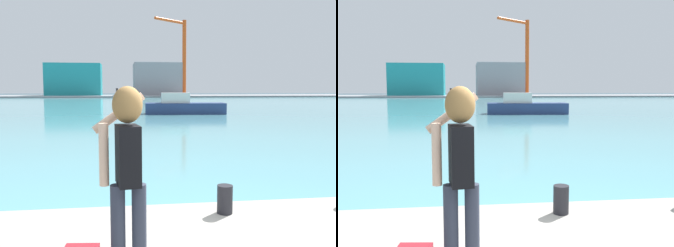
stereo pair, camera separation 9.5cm
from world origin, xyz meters
The scene contains 9 objects.
ground_plane centered at (0.00, 50.00, 0.00)m, with size 220.00×220.00×0.00m, color #334751.
harbor_water centered at (0.00, 52.00, 0.01)m, with size 140.00×100.00×0.02m, color #599EA8.
far_shore_dock centered at (0.00, 92.00, 0.20)m, with size 140.00×20.00×0.40m, color gray.
person_photographer centered at (-1.20, 0.17, 1.53)m, with size 0.53×0.55×1.74m.
harbor_bollard centered at (0.15, 1.52, 0.66)m, with size 0.21×0.21×0.39m, color black.
boat_moored centered at (4.00, 26.93, 0.66)m, with size 6.94×2.62×1.80m.
warehouse_left centered at (-13.35, 92.19, 4.48)m, with size 13.90×8.59×8.16m, color teal.
warehouse_right centered at (8.63, 93.67, 4.64)m, with size 13.09×11.94×8.48m, color gray.
port_crane centered at (14.07, 87.32, 11.77)m, with size 8.78×6.86×19.12m.
Camera 1 is at (-1.24, -3.10, 2.18)m, focal length 37.97 mm.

